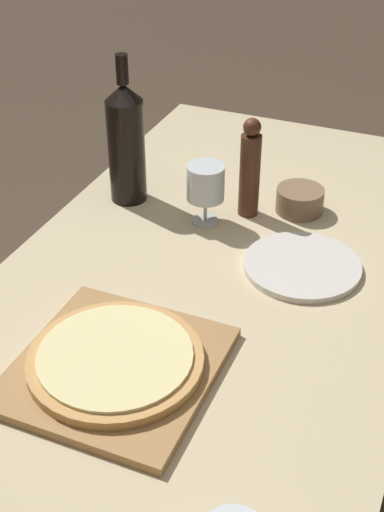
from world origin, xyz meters
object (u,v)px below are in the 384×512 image
at_px(wine_bottle, 126,142).
at_px(wine_glass, 206,184).
at_px(pepper_mill, 250,170).
at_px(small_bowl, 300,200).
at_px(pizza, 115,359).

bearing_deg(wine_bottle, wine_glass, -8.21).
distance_m(wine_bottle, wine_glass, 0.22).
bearing_deg(wine_bottle, pepper_mill, 8.62).
relative_size(wine_bottle, pepper_mill, 1.49).
bearing_deg(small_bowl, pizza, -102.28).
bearing_deg(small_bowl, pepper_mill, -152.30).
height_order(wine_bottle, pepper_mill, wine_bottle).
bearing_deg(pizza, small_bowl, 77.72).
distance_m(pepper_mill, small_bowl, 0.15).
bearing_deg(wine_glass, wine_bottle, 171.79).
relative_size(pizza, wine_bottle, 0.86).
xyz_separation_m(pizza, pepper_mill, (0.03, 0.59, 0.08)).
bearing_deg(pepper_mill, pizza, -93.28).
bearing_deg(small_bowl, wine_glass, -144.81).
bearing_deg(small_bowl, wine_bottle, -165.81).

